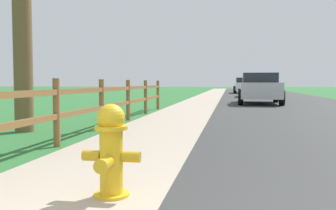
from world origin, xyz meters
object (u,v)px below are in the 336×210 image
at_px(fire_hydrant, 111,149).
at_px(parked_car_white, 245,85).
at_px(parked_car_beige, 256,86).
at_px(parked_suv_silver, 259,88).

relative_size(fire_hydrant, parked_car_white, 0.18).
relative_size(fire_hydrant, parked_car_beige, 0.19).
bearing_deg(parked_car_beige, fire_hydrant, -96.84).
bearing_deg(parked_suv_silver, fire_hydrant, -99.08).
bearing_deg(parked_suv_silver, parked_car_beige, 87.18).
bearing_deg(parked_car_beige, parked_suv_silver, -92.82).
distance_m(fire_hydrant, parked_car_beige, 24.37).
height_order(fire_hydrant, parked_car_beige, parked_car_beige).
xyz_separation_m(fire_hydrant, parked_car_white, (2.46, 33.30, 0.32)).
relative_size(fire_hydrant, parked_suv_silver, 0.19).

